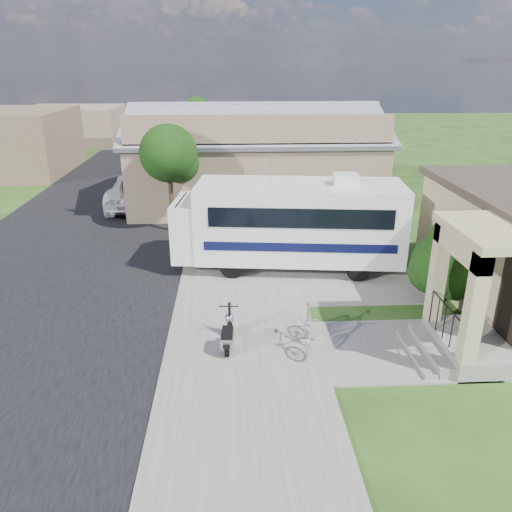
{
  "coord_description": "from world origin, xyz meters",
  "views": [
    {
      "loc": [
        -1.22,
        -11.86,
        6.94
      ],
      "look_at": [
        -0.5,
        2.5,
        1.3
      ],
      "focal_mm": 35.0,
      "sensor_mm": 36.0,
      "label": 1
    }
  ],
  "objects_px": {
    "bicycle": "(307,330)",
    "scooter": "(228,334)",
    "pickup_truck": "(141,188)",
    "van": "(150,162)",
    "garden_hose": "(420,333)",
    "motorhome": "(291,222)",
    "shrub": "(446,261)"
  },
  "relations": [
    {
      "from": "garden_hose",
      "to": "scooter",
      "type": "bearing_deg",
      "value": -175.6
    },
    {
      "from": "shrub",
      "to": "garden_hose",
      "type": "bearing_deg",
      "value": -124.54
    },
    {
      "from": "pickup_truck",
      "to": "van",
      "type": "relative_size",
      "value": 1.02
    },
    {
      "from": "motorhome",
      "to": "bicycle",
      "type": "height_order",
      "value": "motorhome"
    },
    {
      "from": "shrub",
      "to": "pickup_truck",
      "type": "bearing_deg",
      "value": 133.32
    },
    {
      "from": "shrub",
      "to": "garden_hose",
      "type": "relative_size",
      "value": 5.84
    },
    {
      "from": "motorhome",
      "to": "bicycle",
      "type": "distance_m",
      "value": 5.55
    },
    {
      "from": "shrub",
      "to": "van",
      "type": "bearing_deg",
      "value": 121.58
    },
    {
      "from": "scooter",
      "to": "pickup_truck",
      "type": "height_order",
      "value": "pickup_truck"
    },
    {
      "from": "bicycle",
      "to": "garden_hose",
      "type": "relative_size",
      "value": 3.85
    },
    {
      "from": "bicycle",
      "to": "scooter",
      "type": "bearing_deg",
      "value": -172.63
    },
    {
      "from": "shrub",
      "to": "bicycle",
      "type": "bearing_deg",
      "value": -151.65
    },
    {
      "from": "van",
      "to": "scooter",
      "type": "bearing_deg",
      "value": -77.34
    },
    {
      "from": "scooter",
      "to": "bicycle",
      "type": "distance_m",
      "value": 2.03
    },
    {
      "from": "motorhome",
      "to": "garden_hose",
      "type": "height_order",
      "value": "motorhome"
    },
    {
      "from": "scooter",
      "to": "garden_hose",
      "type": "relative_size",
      "value": 3.18
    },
    {
      "from": "bicycle",
      "to": "van",
      "type": "height_order",
      "value": "van"
    },
    {
      "from": "pickup_truck",
      "to": "garden_hose",
      "type": "height_order",
      "value": "pickup_truck"
    },
    {
      "from": "scooter",
      "to": "garden_hose",
      "type": "xyz_separation_m",
      "value": [
        5.17,
        0.4,
        -0.33
      ]
    },
    {
      "from": "scooter",
      "to": "garden_hose",
      "type": "bearing_deg",
      "value": 8.13
    },
    {
      "from": "shrub",
      "to": "pickup_truck",
      "type": "height_order",
      "value": "shrub"
    },
    {
      "from": "motorhome",
      "to": "bicycle",
      "type": "bearing_deg",
      "value": -85.64
    },
    {
      "from": "motorhome",
      "to": "pickup_truck",
      "type": "height_order",
      "value": "motorhome"
    },
    {
      "from": "scooter",
      "to": "pickup_truck",
      "type": "relative_size",
      "value": 0.23
    },
    {
      "from": "motorhome",
      "to": "scooter",
      "type": "height_order",
      "value": "motorhome"
    },
    {
      "from": "scooter",
      "to": "pickup_truck",
      "type": "distance_m",
      "value": 14.76
    },
    {
      "from": "scooter",
      "to": "van",
      "type": "xyz_separation_m",
      "value": [
        -5.04,
        21.2,
        0.45
      ]
    },
    {
      "from": "pickup_truck",
      "to": "scooter",
      "type": "bearing_deg",
      "value": 105.06
    },
    {
      "from": "van",
      "to": "garden_hose",
      "type": "height_order",
      "value": "van"
    },
    {
      "from": "motorhome",
      "to": "shrub",
      "type": "distance_m",
      "value": 5.29
    },
    {
      "from": "motorhome",
      "to": "shrub",
      "type": "relative_size",
      "value": 3.0
    },
    {
      "from": "shrub",
      "to": "bicycle",
      "type": "relative_size",
      "value": 1.52
    }
  ]
}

